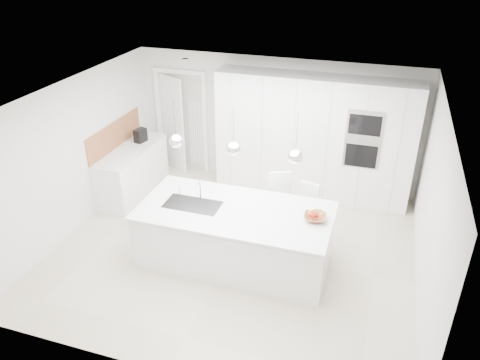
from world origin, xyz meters
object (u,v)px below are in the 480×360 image
(fruit_bowl, at_px, (315,218))
(island_base, at_px, (234,238))
(bar_stool_right, at_px, (307,216))
(espresso_machine, at_px, (140,135))
(bar_stool_left, at_px, (276,208))

(fruit_bowl, bearing_deg, island_base, -173.34)
(bar_stool_right, bearing_deg, espresso_machine, 179.79)
(bar_stool_right, bearing_deg, fruit_bowl, -55.38)
(bar_stool_left, distance_m, bar_stool_right, 0.50)
(espresso_machine, bearing_deg, bar_stool_right, -5.81)
(island_base, xyz_separation_m, bar_stool_right, (0.94, 0.82, 0.09))
(espresso_machine, height_order, bar_stool_left, espresso_machine)
(fruit_bowl, xyz_separation_m, bar_stool_right, (-0.22, 0.68, -0.42))
(island_base, relative_size, fruit_bowl, 8.79)
(bar_stool_left, xyz_separation_m, bar_stool_right, (0.49, 0.02, -0.06))
(bar_stool_right, bearing_deg, island_base, -122.16)
(fruit_bowl, height_order, espresso_machine, espresso_machine)
(bar_stool_left, bearing_deg, island_base, -144.39)
(fruit_bowl, relative_size, bar_stool_right, 0.31)
(espresso_machine, height_order, bar_stool_right, espresso_machine)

